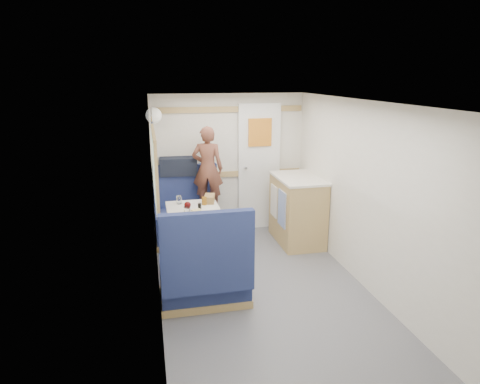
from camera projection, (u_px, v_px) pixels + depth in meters
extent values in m
plane|color=#515156|center=(271.00, 303.00, 4.35)|extent=(4.50, 4.50, 0.00)
plane|color=silver|center=(275.00, 104.00, 3.82)|extent=(4.50, 4.50, 0.00)
cube|color=silver|center=(229.00, 164.00, 6.21)|extent=(2.20, 0.02, 2.00)
cube|color=silver|center=(156.00, 218.00, 3.86)|extent=(0.02, 4.50, 2.00)
cube|color=silver|center=(378.00, 203.00, 4.31)|extent=(0.02, 4.50, 2.00)
cube|color=#AB8B4D|center=(229.00, 174.00, 6.23)|extent=(2.15, 0.02, 0.08)
cube|color=#AB8B4D|center=(228.00, 109.00, 5.98)|extent=(2.15, 0.02, 0.08)
cube|color=#A3B398|center=(154.00, 168.00, 4.74)|extent=(0.04, 1.30, 0.72)
cube|color=white|center=(259.00, 167.00, 6.29)|extent=(0.62, 0.04, 1.86)
cube|color=orange|center=(260.00, 132.00, 6.12)|extent=(0.34, 0.03, 0.40)
cylinder|color=silver|center=(245.00, 167.00, 6.19)|extent=(0.04, 0.10, 0.04)
cube|color=white|center=(194.00, 212.00, 4.97)|extent=(0.62, 0.92, 0.04)
cylinder|color=silver|center=(195.00, 241.00, 5.07)|extent=(0.08, 0.08, 0.66)
cylinder|color=silver|center=(196.00, 266.00, 5.16)|extent=(0.36, 0.36, 0.03)
cube|color=navy|center=(189.00, 228.00, 5.85)|extent=(0.88, 0.50, 0.45)
cube|color=navy|center=(186.00, 192.00, 6.00)|extent=(0.88, 0.10, 0.80)
cube|color=#AB8B4D|center=(189.00, 240.00, 5.90)|extent=(0.90, 0.52, 0.08)
cube|color=navy|center=(205.00, 281.00, 4.35)|extent=(0.88, 0.50, 0.45)
cube|color=navy|center=(208.00, 253.00, 3.97)|extent=(0.88, 0.10, 0.80)
cube|color=#AB8B4D|center=(205.00, 297.00, 4.40)|extent=(0.90, 0.52, 0.08)
cube|color=#AB8B4D|center=(185.00, 176.00, 5.98)|extent=(0.90, 0.14, 0.04)
sphere|color=white|center=(154.00, 115.00, 5.42)|extent=(0.20, 0.20, 0.20)
cube|color=#AB8B4D|center=(297.00, 210.00, 5.86)|extent=(0.54, 0.90, 0.90)
cube|color=silver|center=(298.00, 178.00, 5.74)|extent=(0.56, 0.92, 0.03)
cube|color=#5972B2|center=(282.00, 209.00, 5.61)|extent=(0.01, 0.30, 0.48)
cube|color=silver|center=(274.00, 201.00, 5.95)|extent=(0.01, 0.28, 0.44)
imported|color=brown|center=(208.00, 169.00, 5.77)|extent=(0.48, 0.37, 1.15)
cube|color=black|center=(178.00, 166.00, 5.93)|extent=(0.52, 0.27, 0.24)
cube|color=white|center=(205.00, 217.00, 4.73)|extent=(0.26, 0.34, 0.02)
sphere|color=orange|center=(206.00, 214.00, 4.70)|extent=(0.07, 0.07, 0.07)
cube|color=#E6DA85|center=(196.00, 211.00, 4.85)|extent=(0.12, 0.10, 0.04)
cylinder|color=white|center=(188.00, 216.00, 4.79)|extent=(0.06, 0.06, 0.01)
cylinder|color=white|center=(188.00, 211.00, 4.77)|extent=(0.01, 0.01, 0.10)
sphere|color=#450707|center=(188.00, 205.00, 4.75)|extent=(0.08, 0.08, 0.08)
cylinder|color=white|center=(187.00, 212.00, 4.75)|extent=(0.07, 0.07, 0.12)
cylinder|color=silver|center=(179.00, 200.00, 5.23)|extent=(0.06, 0.06, 0.10)
cylinder|color=brown|center=(204.00, 201.00, 5.19)|extent=(0.06, 0.06, 0.10)
cylinder|color=black|center=(200.00, 208.00, 4.91)|extent=(0.04, 0.04, 0.11)
cube|color=brown|center=(209.00, 199.00, 5.29)|extent=(0.16, 0.24, 0.09)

